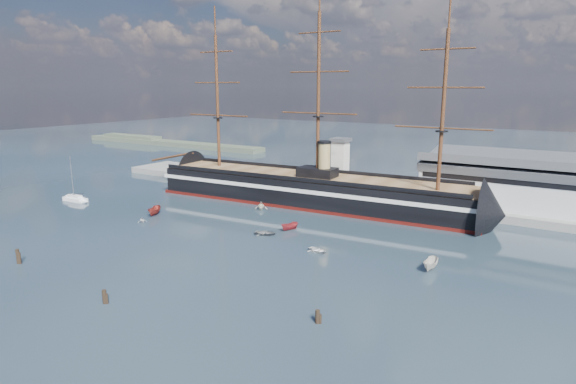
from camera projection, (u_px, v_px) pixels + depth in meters
The scene contains 17 objects.
ground at pixel (267, 220), 115.32m from camera, with size 600.00×600.00×0.00m, color black.
quay at pixel (366, 197), 139.87m from camera, with size 180.00×18.00×2.00m, color slate.
warehouse at pixel (557, 185), 116.49m from camera, with size 63.00×21.00×11.60m.
quay_tower at pixel (340, 163), 138.93m from camera, with size 5.00×5.00×15.00m.
shoreline at pixel (158, 142), 265.93m from camera, with size 120.00×10.00×4.00m.
warship at pixel (305, 189), 131.53m from camera, with size 113.35×21.71×53.94m.
sailboat at pixel (75, 198), 134.32m from camera, with size 8.01×2.81×12.60m.
motorboat_a at pixel (155, 215), 119.92m from camera, with size 6.62×2.43×2.65m, color #A02F27.
motorboat_b at pixel (265, 235), 103.99m from camera, with size 2.90×1.16×1.35m, color slate.
motorboat_c at pixel (290, 230), 107.36m from camera, with size 5.30×1.94×2.12m, color maroon.
motorboat_d at pixel (261, 209), 125.78m from camera, with size 6.09×2.64×2.23m, color white.
motorboat_e at pixel (318, 252), 93.23m from camera, with size 2.64×1.06×1.23m, color silver.
motorboat_f at pixel (430, 270), 84.32m from camera, with size 6.19×2.27×2.47m, color silver.
motorboat_g at pixel (142, 222), 113.68m from camera, with size 3.97×1.72×1.45m, color silver.
piling_near_left at pixel (19, 264), 87.32m from camera, with size 0.64×0.64×3.46m, color black.
piling_near_mid at pixel (105, 303), 71.36m from camera, with size 0.64×0.64×2.84m, color black.
piling_far_right at pixel (317, 323), 65.42m from camera, with size 0.64×0.64×2.61m, color black.
Camera 1 is at (63.46, -51.37, 31.55)m, focal length 30.00 mm.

